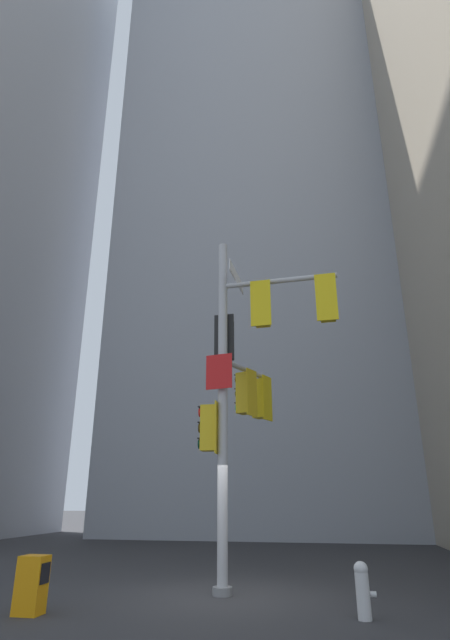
{
  "coord_description": "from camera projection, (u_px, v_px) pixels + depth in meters",
  "views": [
    {
      "loc": [
        2.07,
        -10.75,
        1.84
      ],
      "look_at": [
        0.05,
        0.04,
        5.87
      ],
      "focal_mm": 27.22,
      "sensor_mm": 36.0,
      "label": 1
    }
  ],
  "objects": [
    {
      "name": "ground",
      "position": [
        222.0,
        596.0,
        9.65
      ],
      "size": [
        120.0,
        120.0,
        0.0
      ],
      "primitive_type": "plane",
      "color": "#2D2D30"
    },
    {
      "name": "signal_pole_assembly",
      "position": [
        246.0,
        372.0,
        11.43
      ],
      "size": [
        3.31,
        2.75,
        7.89
      ],
      "color": "#B2B2B5",
      "rests_on": "ground"
    },
    {
      "name": "fire_hydrant",
      "position": [
        363.0,
        589.0,
        7.87
      ],
      "size": [
        0.33,
        0.23,
        0.85
      ],
      "color": "silver",
      "rests_on": "ground"
    },
    {
      "name": "building_mid_block",
      "position": [
        268.0,
        243.0,
        35.68
      ],
      "size": [
        16.91,
        16.91,
        38.88
      ],
      "primitive_type": "cube",
      "color": "#9399A3",
      "rests_on": "ground"
    },
    {
      "name": "newspaper_box",
      "position": [
        32.0,
        585.0,
        8.21
      ],
      "size": [
        0.45,
        0.36,
        0.9
      ],
      "color": "orange",
      "rests_on": "ground"
    }
  ]
}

